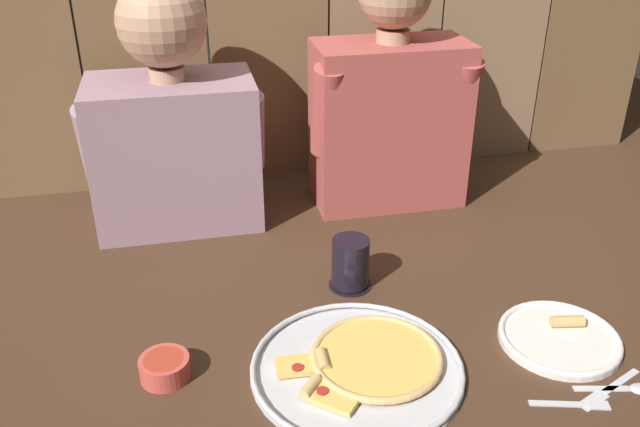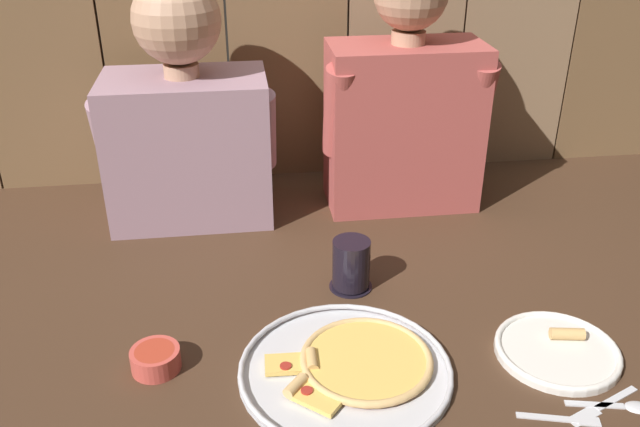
% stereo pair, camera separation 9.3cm
% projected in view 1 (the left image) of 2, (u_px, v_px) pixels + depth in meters
% --- Properties ---
extents(ground_plane, '(3.20, 3.20, 0.00)m').
position_uv_depth(ground_plane, '(329.00, 319.00, 1.30)').
color(ground_plane, '#422B1C').
extents(pizza_tray, '(0.37, 0.37, 0.03)m').
position_uv_depth(pizza_tray, '(363.00, 364.00, 1.17)').
color(pizza_tray, silver).
rests_on(pizza_tray, ground).
extents(dinner_plate, '(0.22, 0.22, 0.03)m').
position_uv_depth(dinner_plate, '(560.00, 338.00, 1.23)').
color(dinner_plate, white).
rests_on(dinner_plate, ground).
extents(drinking_glass, '(0.09, 0.09, 0.11)m').
position_uv_depth(drinking_glass, '(350.00, 264.00, 1.38)').
color(drinking_glass, black).
rests_on(drinking_glass, ground).
extents(dipping_bowl, '(0.09, 0.09, 0.04)m').
position_uv_depth(dipping_bowl, '(165.00, 367.00, 1.14)').
color(dipping_bowl, '#CC4C42').
rests_on(dipping_bowl, ground).
extents(table_fork, '(0.13, 0.05, 0.01)m').
position_uv_depth(table_fork, '(574.00, 404.00, 1.09)').
color(table_fork, silver).
rests_on(table_fork, ground).
extents(table_knife, '(0.15, 0.08, 0.01)m').
position_uv_depth(table_knife, '(610.00, 389.00, 1.12)').
color(table_knife, silver).
rests_on(table_knife, ground).
extents(table_spoon, '(0.14, 0.05, 0.01)m').
position_uv_depth(table_spoon, '(630.00, 387.00, 1.12)').
color(table_spoon, silver).
rests_on(table_spoon, ground).
extents(diner_left, '(0.42, 0.24, 0.58)m').
position_uv_depth(diner_left, '(172.00, 116.00, 1.54)').
color(diner_left, gray).
rests_on(diner_left, ground).
extents(diner_right, '(0.41, 0.20, 0.62)m').
position_uv_depth(diner_right, '(390.00, 95.00, 1.63)').
color(diner_right, '#AD4C47').
rests_on(diner_right, ground).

